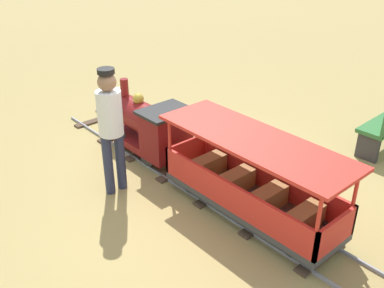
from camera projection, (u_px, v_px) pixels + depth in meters
The scene contains 5 objects.
ground_plane at pixel (197, 183), 5.78m from camera, with size 60.00×60.00×0.00m, color #A38C51.
track at pixel (198, 183), 5.76m from camera, with size 0.72×6.05×0.04m.
locomotive at pixel (149, 126), 6.24m from camera, with size 0.68×1.45×0.99m.
passenger_car at pixel (251, 185), 4.98m from camera, with size 0.78×2.35×0.97m.
conductor_person at pixel (111, 122), 5.21m from camera, with size 0.30×0.30×1.62m.
Camera 1 is at (-3.28, -3.63, 3.12)m, focal length 40.88 mm.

